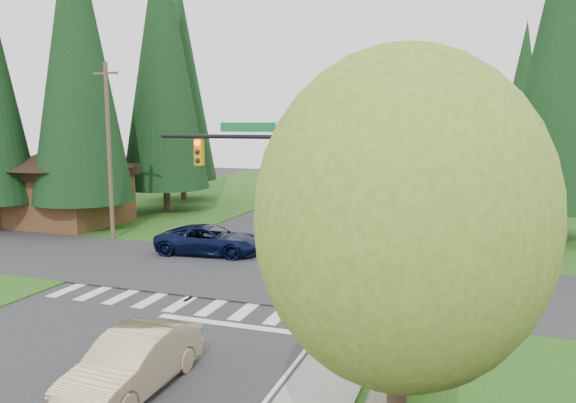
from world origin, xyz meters
The scene contains 32 objects.
ground centered at (0.00, 0.00, 0.00)m, with size 120.00×120.00×0.00m, color #28282B.
grass_east centered at (13.00, 20.00, 0.03)m, with size 14.00×110.00×0.06m, color #245015.
grass_west centered at (-13.00, 20.00, 0.03)m, with size 14.00×110.00×0.06m, color #245015.
cross_street centered at (0.00, 8.00, 0.00)m, with size 120.00×8.00×0.10m, color #28282B.
sidewalk_east centered at (6.90, 22.00, 0.07)m, with size 1.80×80.00×0.13m, color gray.
curb_east centered at (6.05, 22.00, 0.07)m, with size 0.20×80.00×0.13m, color gray.
stone_wall_north centered at (8.60, 30.00, 0.35)m, with size 0.70×40.00×0.70m, color #4C4438.
traffic_signal centered at (4.37, 4.50, 4.98)m, with size 8.70×0.37×6.80m.
brown_building centered at (-15.00, 15.00, 3.14)m, with size 8.40×8.40×5.40m.
utility_pole centered at (-9.50, 12.00, 5.14)m, with size 1.60×0.24×10.00m.
decid_tree_0 centered at (9.20, 14.00, 5.60)m, with size 4.80×4.80×8.37m.
decid_tree_1 centered at (9.30, 21.00, 5.80)m, with size 5.20×5.20×8.80m.
decid_tree_2 centered at (9.10, 28.00, 5.93)m, with size 5.00×5.00×8.82m.
decid_tree_3 centered at (9.20, 35.00, 5.66)m, with size 5.00×5.00×8.55m.
decid_tree_4 centered at (9.30, 42.00, 6.06)m, with size 5.40×5.40×9.18m.
decid_tree_5 centered at (9.10, 49.00, 5.53)m, with size 4.80×4.80×8.30m.
decid_tree_6 centered at (9.20, 56.00, 5.86)m, with size 5.20×5.20×8.86m.
decid_tree_south centered at (9.30, -6.00, 5.27)m, with size 4.60×4.60×7.92m.
conifer_w_a centered at (-13.00, 14.00, 10.79)m, with size 6.12×6.12×19.80m.
conifer_w_b centered at (-16.00, 18.00, 9.79)m, with size 5.44×5.44×17.80m.
conifer_w_c centered at (-12.00, 22.00, 11.29)m, with size 6.46×6.46×20.80m.
conifer_w_e centered at (-14.00, 28.00, 10.29)m, with size 5.78×5.78×18.80m.
conifer_e_a centered at (14.00, 20.00, 9.79)m, with size 5.44×5.44×17.80m.
conifer_e_b centered at (15.00, 34.00, 10.79)m, with size 6.12×6.12×19.80m.
conifer_e_c centered at (14.00, 48.00, 9.29)m, with size 5.10×5.10×16.80m.
sedan_champagne centered at (2.36, -3.26, 0.76)m, with size 1.60×4.58×1.51m, color beige.
suv_navy centered at (-2.55, 10.58, 0.76)m, with size 2.51×5.44×1.51m, color black.
parked_car_a centered at (5.60, 14.16, 0.64)m, with size 1.50×3.73×1.27m, color #B5B5BA.
parked_car_b centered at (5.60, 25.99, 0.71)m, with size 1.99×4.90×1.42m, color slate.
parked_car_c centered at (4.21, 35.62, 0.82)m, with size 1.73×4.96×1.63m, color #9F9FA3.
parked_car_d centered at (4.56, 38.46, 0.71)m, with size 1.67×4.14×1.41m, color silver.
parked_car_e centered at (5.60, 46.17, 0.62)m, with size 1.74×4.29×1.24m, color #BCBCC1.
Camera 1 is at (10.44, -14.59, 6.76)m, focal length 35.00 mm.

